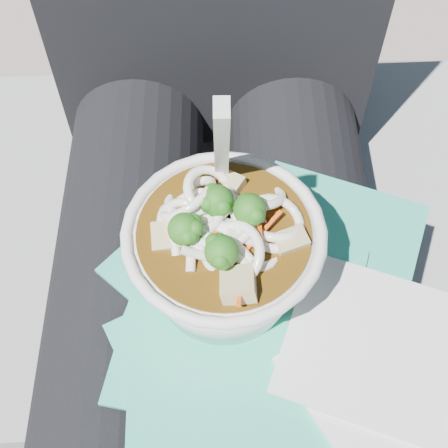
{
  "coord_description": "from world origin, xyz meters",
  "views": [
    {
      "loc": [
        0.0,
        -0.26,
        1.07
      ],
      "look_at": [
        0.01,
        -0.02,
        0.7
      ],
      "focal_mm": 50.0,
      "sensor_mm": 36.0,
      "label": 1
    }
  ],
  "objects_px": {
    "plastic_bag": "(246,332)",
    "udon_bowl": "(224,250)",
    "lap": "(217,305)",
    "stone_ledge": "(218,300)",
    "person_body": "(216,211)"
  },
  "relations": [
    {
      "from": "lap",
      "to": "stone_ledge",
      "type": "bearing_deg",
      "value": 90.0
    },
    {
      "from": "lap",
      "to": "plastic_bag",
      "type": "distance_m",
      "value": 0.1
    },
    {
      "from": "stone_ledge",
      "to": "lap",
      "type": "relative_size",
      "value": 2.08
    },
    {
      "from": "lap",
      "to": "udon_bowl",
      "type": "bearing_deg",
      "value": -72.45
    },
    {
      "from": "person_body",
      "to": "udon_bowl",
      "type": "xyz_separation_m",
      "value": [
        0.01,
        -0.11,
        0.11
      ]
    },
    {
      "from": "plastic_bag",
      "to": "person_body",
      "type": "bearing_deg",
      "value": 98.88
    },
    {
      "from": "stone_ledge",
      "to": "udon_bowl",
      "type": "height_order",
      "value": "udon_bowl"
    },
    {
      "from": "person_body",
      "to": "udon_bowl",
      "type": "bearing_deg",
      "value": -86.64
    },
    {
      "from": "person_body",
      "to": "plastic_bag",
      "type": "relative_size",
      "value": 2.56
    },
    {
      "from": "lap",
      "to": "person_body",
      "type": "relative_size",
      "value": 0.48
    },
    {
      "from": "udon_bowl",
      "to": "lap",
      "type": "bearing_deg",
      "value": 107.55
    },
    {
      "from": "plastic_bag",
      "to": "udon_bowl",
      "type": "height_order",
      "value": "udon_bowl"
    },
    {
      "from": "person_body",
      "to": "udon_bowl",
      "type": "height_order",
      "value": "person_body"
    },
    {
      "from": "lap",
      "to": "udon_bowl",
      "type": "distance_m",
      "value": 0.14
    },
    {
      "from": "plastic_bag",
      "to": "udon_bowl",
      "type": "xyz_separation_m",
      "value": [
        -0.02,
        0.04,
        0.06
      ]
    }
  ]
}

